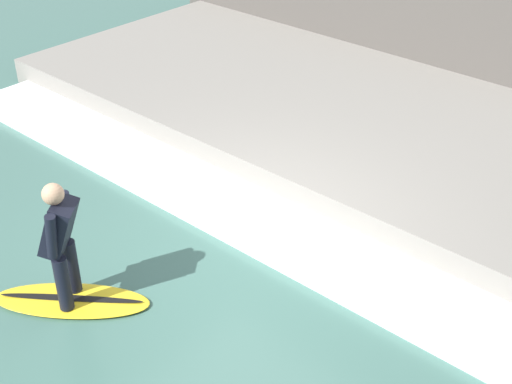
% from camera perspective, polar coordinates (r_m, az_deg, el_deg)
% --- Properties ---
extents(ground_plane, '(28.00, 28.00, 0.00)m').
position_cam_1_polar(ground_plane, '(8.07, -1.47, -5.10)').
color(ground_plane, '#426B60').
extents(concrete_ledge, '(4.40, 12.30, 0.42)m').
position_cam_1_polar(concrete_ledge, '(10.26, 11.21, 4.34)').
color(concrete_ledge, gray).
rests_on(concrete_ledge, ground_plane).
extents(back_wall, '(0.50, 12.92, 1.77)m').
position_cam_1_polar(back_wall, '(12.03, 17.81, 11.12)').
color(back_wall, '#544F49').
rests_on(back_wall, ground_plane).
extents(wave_foam_crest, '(1.04, 11.69, 0.13)m').
position_cam_1_polar(wave_foam_crest, '(8.40, 1.30, -2.91)').
color(wave_foam_crest, white).
rests_on(wave_foam_crest, ground_plane).
extents(surfboard_riding, '(1.42, 1.63, 0.07)m').
position_cam_1_polar(surfboard_riding, '(7.66, -14.51, -8.39)').
color(surfboard_riding, yellow).
rests_on(surfboard_riding, ground_plane).
extents(surfer_riding, '(0.52, 0.52, 1.37)m').
position_cam_1_polar(surfer_riding, '(7.19, -15.35, -3.56)').
color(surfer_riding, black).
rests_on(surfer_riding, surfboard_riding).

